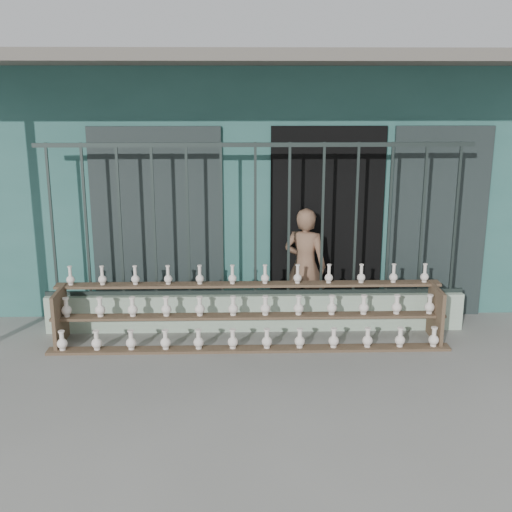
{
  "coord_description": "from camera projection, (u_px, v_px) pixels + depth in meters",
  "views": [
    {
      "loc": [
        -0.18,
        -6.0,
        2.87
      ],
      "look_at": [
        0.0,
        1.0,
        1.0
      ],
      "focal_mm": 45.0,
      "sensor_mm": 36.0,
      "label": 1
    }
  ],
  "objects": [
    {
      "name": "ground",
      "position": [
        259.0,
        376.0,
        6.54
      ],
      "size": [
        60.0,
        60.0,
        0.0
      ],
      "primitive_type": "plane",
      "color": "slate"
    },
    {
      "name": "workshop_building",
      "position": [
        251.0,
        166.0,
        10.21
      ],
      "size": [
        7.4,
        6.6,
        3.21
      ],
      "color": "#2C5D57",
      "rests_on": "ground"
    },
    {
      "name": "security_fence",
      "position": [
        255.0,
        220.0,
        7.45
      ],
      "size": [
        5.0,
        0.04,
        1.8
      ],
      "color": "#283330",
      "rests_on": "parapet_wall"
    },
    {
      "name": "parapet_wall",
      "position": [
        255.0,
        311.0,
        7.74
      ],
      "size": [
        5.0,
        0.2,
        0.45
      ],
      "primitive_type": "cube",
      "color": "#A3BEA4",
      "rests_on": "ground"
    },
    {
      "name": "shelf_rack",
      "position": [
        249.0,
        313.0,
        7.3
      ],
      "size": [
        4.5,
        0.68,
        0.85
      ],
      "color": "brown",
      "rests_on": "ground"
    },
    {
      "name": "elderly_woman",
      "position": [
        305.0,
        266.0,
        7.87
      ],
      "size": [
        0.62,
        0.52,
        1.44
      ],
      "primitive_type": "imported",
      "rotation": [
        0.0,
        0.0,
        2.77
      ],
      "color": "brown",
      "rests_on": "ground"
    }
  ]
}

